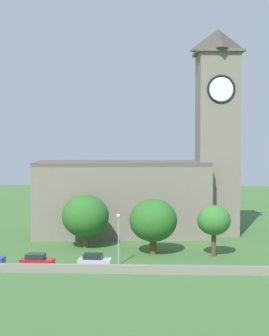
{
  "coord_description": "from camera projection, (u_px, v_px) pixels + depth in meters",
  "views": [
    {
      "loc": [
        4.2,
        -68.52,
        16.96
      ],
      "look_at": [
        0.54,
        9.95,
        12.26
      ],
      "focal_mm": 58.53,
      "sensor_mm": 36.0,
      "label": 1
    }
  ],
  "objects": [
    {
      "name": "tree_riverside_west",
      "position": [
        85.0,
        216.0,
        82.48
      ],
      "size": [
        7.1,
        7.1,
        7.98
      ],
      "color": "brown",
      "rests_on": "ground"
    },
    {
      "name": "church",
      "position": [
        147.0,
        180.0,
        93.44
      ],
      "size": [
        35.34,
        14.54,
        34.84
      ],
      "color": "slate",
      "rests_on": "ground"
    },
    {
      "name": "quay_barrier",
      "position": [
        125.0,
        269.0,
        67.13
      ],
      "size": [
        41.55,
        0.7,
        1.07
      ],
      "primitive_type": "cube",
      "color": "gray",
      "rests_on": "ground"
    },
    {
      "name": "car_silver",
      "position": [
        94.0,
        261.0,
        70.15
      ],
      "size": [
        4.35,
        2.3,
        1.79
      ],
      "color": "silver",
      "rests_on": "ground"
    },
    {
      "name": "car_red",
      "position": [
        37.0,
        261.0,
        69.88
      ],
      "size": [
        4.33,
        2.31,
        1.85
      ],
      "color": "red",
      "rests_on": "ground"
    },
    {
      "name": "tree_churchyard",
      "position": [
        214.0,
        221.0,
        76.54
      ],
      "size": [
        4.69,
        4.69,
        7.2
      ],
      "color": "brown",
      "rests_on": "ground"
    },
    {
      "name": "streetlamp_west_mid",
      "position": [
        118.0,
        231.0,
        71.26
      ],
      "size": [
        0.44,
        0.44,
        6.73
      ],
      "color": "#9EA0A5",
      "rests_on": "ground"
    },
    {
      "name": "ground_plane",
      "position": [
        133.0,
        245.0,
        84.49
      ],
      "size": [
        200.0,
        200.0,
        0.0
      ],
      "primitive_type": "plane",
      "color": "#3D6633"
    },
    {
      "name": "tree_by_tower",
      "position": [
        153.0,
        220.0,
        77.96
      ],
      "size": [
        6.82,
        6.82,
        7.94
      ],
      "color": "brown",
      "rests_on": "ground"
    }
  ]
}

